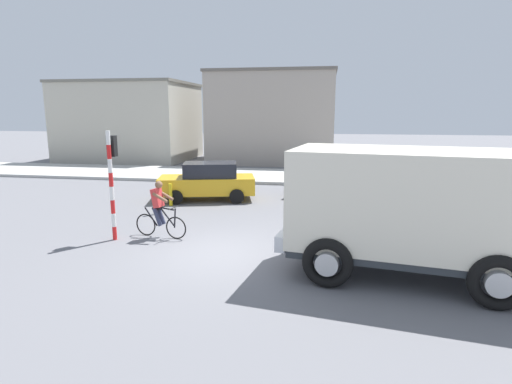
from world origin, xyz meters
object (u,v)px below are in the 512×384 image
object	(u,v)px
car_red_near	(208,181)
bollard_far	(171,195)
cyclist	(160,209)
car_white_mid	(339,180)
truck_foreground	(408,205)
bollard_near	(156,202)
traffic_light_pole	(112,170)

from	to	relation	value
car_red_near	bollard_far	xyz separation A→B (m)	(-1.16, -1.36, -0.37)
cyclist	car_white_mid	bearing A→B (deg)	51.04
truck_foreground	car_red_near	xyz separation A→B (m)	(-6.79, 7.18, -0.85)
truck_foreground	cyclist	xyz separation A→B (m)	(-6.70, 1.78, -0.80)
truck_foreground	car_red_near	size ratio (longest dim) A/B	1.33
cyclist	car_red_near	size ratio (longest dim) A/B	0.40
car_white_mid	bollard_near	bearing A→B (deg)	-148.66
car_red_near	car_white_mid	distance (m)	5.67
bollard_near	car_white_mid	bearing A→B (deg)	31.34
bollard_near	bollard_far	world-z (taller)	same
cyclist	car_white_mid	xyz separation A→B (m)	(5.42, 6.70, -0.05)
truck_foreground	bollard_near	xyz separation A→B (m)	(-7.95, 4.42, -1.22)
bollard_far	car_red_near	bearing A→B (deg)	49.53
bollard_near	bollard_far	bearing A→B (deg)	90.00
traffic_light_pole	car_red_near	size ratio (longest dim) A/B	0.75
traffic_light_pole	bollard_near	world-z (taller)	traffic_light_pole
truck_foreground	cyclist	size ratio (longest dim) A/B	3.33
cyclist	car_white_mid	size ratio (longest dim) A/B	0.40
car_red_near	bollard_near	world-z (taller)	car_red_near
traffic_light_pole	car_white_mid	bearing A→B (deg)	46.79
truck_foreground	traffic_light_pole	world-z (taller)	traffic_light_pole
cyclist	traffic_light_pole	xyz separation A→B (m)	(-1.24, -0.39, 1.20)
car_red_near	bollard_far	world-z (taller)	car_red_near
truck_foreground	cyclist	bearing A→B (deg)	165.13
car_white_mid	bollard_near	size ratio (longest dim) A/B	4.73
truck_foreground	traffic_light_pole	bearing A→B (deg)	170.05
cyclist	bollard_near	size ratio (longest dim) A/B	1.91
truck_foreground	bollard_far	world-z (taller)	truck_foreground
cyclist	bollard_near	world-z (taller)	cyclist
traffic_light_pole	car_red_near	bearing A→B (deg)	78.79
car_white_mid	bollard_far	distance (m)	7.19
bollard_near	bollard_far	distance (m)	1.40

